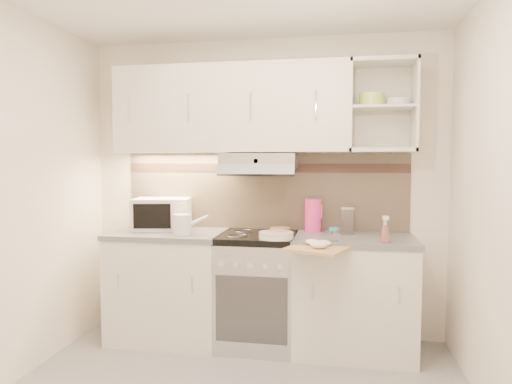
# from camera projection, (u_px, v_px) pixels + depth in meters

# --- Properties ---
(room_shell) EXTENTS (3.04, 2.84, 2.52)m
(room_shell) POSITION_uv_depth(u_px,v_px,m) (238.00, 138.00, 2.85)
(room_shell) COLOR white
(room_shell) RESTS_ON ground
(base_cabinet_left) EXTENTS (0.90, 0.60, 0.86)m
(base_cabinet_left) POSITION_uv_depth(u_px,v_px,m) (169.00, 287.00, 3.78)
(base_cabinet_left) COLOR silver
(base_cabinet_left) RESTS_ON ground
(worktop_left) EXTENTS (0.92, 0.62, 0.04)m
(worktop_left) POSITION_uv_depth(u_px,v_px,m) (168.00, 234.00, 3.75)
(worktop_left) COLOR slate
(worktop_left) RESTS_ON base_cabinet_left
(base_cabinet_right) EXTENTS (0.90, 0.60, 0.86)m
(base_cabinet_right) POSITION_uv_depth(u_px,v_px,m) (353.00, 297.00, 3.52)
(base_cabinet_right) COLOR silver
(base_cabinet_right) RESTS_ON ground
(worktop_right) EXTENTS (0.92, 0.62, 0.04)m
(worktop_right) POSITION_uv_depth(u_px,v_px,m) (354.00, 239.00, 3.49)
(worktop_right) COLOR slate
(worktop_right) RESTS_ON base_cabinet_right
(electric_range) EXTENTS (0.60, 0.60, 0.90)m
(electric_range) POSITION_uv_depth(u_px,v_px,m) (258.00, 289.00, 3.65)
(electric_range) COLOR #B7B7BC
(electric_range) RESTS_ON ground
(microwave) EXTENTS (0.52, 0.43, 0.26)m
(microwave) POSITION_uv_depth(u_px,v_px,m) (162.00, 214.00, 3.87)
(microwave) COLOR silver
(microwave) RESTS_ON worktop_left
(watering_can) EXTENTS (0.29, 0.15, 0.25)m
(watering_can) POSITION_uv_depth(u_px,v_px,m) (183.00, 223.00, 3.60)
(watering_can) COLOR silver
(watering_can) RESTS_ON worktop_left
(plate_stack) EXTENTS (0.26, 0.26, 0.06)m
(plate_stack) POSITION_uv_depth(u_px,v_px,m) (276.00, 235.00, 3.41)
(plate_stack) COLOR silver
(plate_stack) RESTS_ON electric_range
(bread_loaf) EXTENTS (0.16, 0.16, 0.04)m
(bread_loaf) POSITION_uv_depth(u_px,v_px,m) (280.00, 230.00, 3.69)
(bread_loaf) COLOR tan
(bread_loaf) RESTS_ON electric_range
(pink_pitcher) EXTENTS (0.15, 0.14, 0.27)m
(pink_pitcher) POSITION_uv_depth(u_px,v_px,m) (313.00, 215.00, 3.73)
(pink_pitcher) COLOR #F8328A
(pink_pitcher) RESTS_ON worktop_right
(glass_jar) EXTENTS (0.12, 0.12, 0.22)m
(glass_jar) POSITION_uv_depth(u_px,v_px,m) (347.00, 220.00, 3.61)
(glass_jar) COLOR white
(glass_jar) RESTS_ON worktop_right
(spice_jar) EXTENTS (0.07, 0.07, 0.10)m
(spice_jar) POSITION_uv_depth(u_px,v_px,m) (334.00, 234.00, 3.30)
(spice_jar) COLOR white
(spice_jar) RESTS_ON worktop_right
(spray_bottle) EXTENTS (0.08, 0.08, 0.21)m
(spray_bottle) POSITION_uv_depth(u_px,v_px,m) (385.00, 232.00, 3.23)
(spray_bottle) COLOR pink
(spray_bottle) RESTS_ON worktop_right
(cutting_board) EXTENTS (0.48, 0.46, 0.02)m
(cutting_board) POSITION_uv_depth(u_px,v_px,m) (317.00, 249.00, 3.17)
(cutting_board) COLOR tan
(cutting_board) RESTS_ON base_cabinet_right
(dish_towel) EXTENTS (0.26, 0.24, 0.06)m
(dish_towel) POSITION_uv_depth(u_px,v_px,m) (315.00, 242.00, 3.19)
(dish_towel) COLOR white
(dish_towel) RESTS_ON cutting_board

